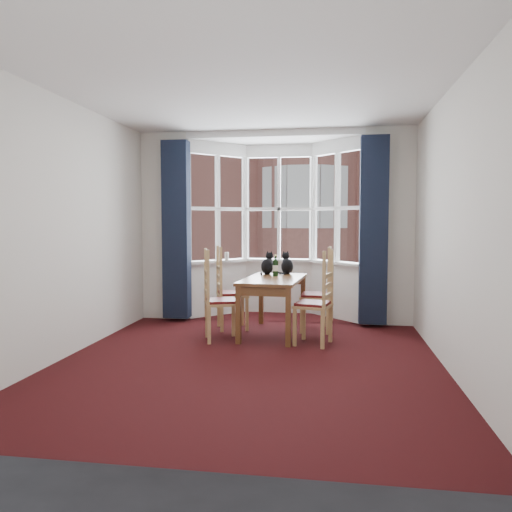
% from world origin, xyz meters
% --- Properties ---
extents(floor, '(4.50, 4.50, 0.00)m').
position_xyz_m(floor, '(0.00, 0.00, 0.00)').
color(floor, black).
rests_on(floor, ground).
extents(ceiling, '(4.50, 4.50, 0.00)m').
position_xyz_m(ceiling, '(0.00, 0.00, 2.80)').
color(ceiling, white).
rests_on(ceiling, floor).
extents(wall_left, '(0.00, 4.50, 4.50)m').
position_xyz_m(wall_left, '(-2.00, 0.00, 1.40)').
color(wall_left, silver).
rests_on(wall_left, floor).
extents(wall_right, '(0.00, 4.50, 4.50)m').
position_xyz_m(wall_right, '(2.00, 0.00, 1.40)').
color(wall_right, silver).
rests_on(wall_right, floor).
extents(wall_near, '(4.00, 0.00, 4.00)m').
position_xyz_m(wall_near, '(0.00, -2.25, 1.40)').
color(wall_near, silver).
rests_on(wall_near, floor).
extents(wall_back_pier_left, '(0.70, 0.12, 2.80)m').
position_xyz_m(wall_back_pier_left, '(-1.65, 2.25, 1.40)').
color(wall_back_pier_left, silver).
rests_on(wall_back_pier_left, floor).
extents(wall_back_pier_right, '(0.70, 0.12, 2.80)m').
position_xyz_m(wall_back_pier_right, '(1.65, 2.25, 1.40)').
color(wall_back_pier_right, silver).
rests_on(wall_back_pier_right, floor).
extents(bay_window, '(2.76, 0.94, 2.80)m').
position_xyz_m(bay_window, '(0.00, 2.75, 1.40)').
color(bay_window, white).
rests_on(bay_window, floor).
extents(curtain_left, '(0.38, 0.22, 2.60)m').
position_xyz_m(curtain_left, '(-1.42, 2.07, 1.35)').
color(curtain_left, '#171E33').
rests_on(curtain_left, floor).
extents(curtain_right, '(0.38, 0.22, 2.60)m').
position_xyz_m(curtain_right, '(1.42, 2.07, 1.35)').
color(curtain_right, '#171E33').
rests_on(curtain_right, floor).
extents(dining_table, '(0.82, 1.38, 0.74)m').
position_xyz_m(dining_table, '(0.10, 1.39, 0.64)').
color(dining_table, brown).
rests_on(dining_table, floor).
extents(chair_left_near, '(0.51, 0.53, 0.92)m').
position_xyz_m(chair_left_near, '(-0.58, 0.94, 0.47)').
color(chair_left_near, tan).
rests_on(chair_left_near, floor).
extents(chair_left_far, '(0.52, 0.53, 0.92)m').
position_xyz_m(chair_left_far, '(-0.58, 1.61, 0.47)').
color(chair_left_far, tan).
rests_on(chair_left_far, floor).
extents(chair_right_near, '(0.49, 0.50, 0.92)m').
position_xyz_m(chair_right_near, '(0.73, 0.91, 0.47)').
color(chair_right_near, tan).
rests_on(chair_right_near, floor).
extents(chair_right_far, '(0.41, 0.43, 0.92)m').
position_xyz_m(chair_right_far, '(0.73, 1.66, 0.47)').
color(chair_right_far, tan).
rests_on(chair_right_far, floor).
extents(cat_left, '(0.23, 0.27, 0.33)m').
position_xyz_m(cat_left, '(-0.03, 1.83, 0.87)').
color(cat_left, black).
rests_on(cat_left, dining_table).
extents(cat_right, '(0.24, 0.28, 0.33)m').
position_xyz_m(cat_right, '(0.23, 1.91, 0.87)').
color(cat_right, black).
rests_on(cat_right, dining_table).
extents(wine_bottle, '(0.07, 0.07, 0.29)m').
position_xyz_m(wine_bottle, '(0.10, 1.61, 0.87)').
color(wine_bottle, black).
rests_on(wine_bottle, dining_table).
extents(candle_tall, '(0.06, 0.06, 0.13)m').
position_xyz_m(candle_tall, '(-0.78, 2.60, 0.93)').
color(candle_tall, white).
rests_on(candle_tall, bay_window).
extents(street, '(80.00, 80.00, 0.00)m').
position_xyz_m(street, '(0.00, 32.25, -6.00)').
color(street, '#333335').
rests_on(street, ground).
extents(tenement_building, '(18.40, 7.80, 15.20)m').
position_xyz_m(tenement_building, '(0.00, 14.01, 1.60)').
color(tenement_building, '#98594E').
rests_on(tenement_building, street).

